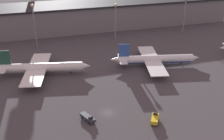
# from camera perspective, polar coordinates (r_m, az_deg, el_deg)

# --- Properties ---
(ground) EXTENTS (600.00, 600.00, 0.00)m
(ground) POSITION_cam_1_polar(r_m,az_deg,el_deg) (101.90, -0.85, -8.67)
(ground) COLOR #423F44
(terminal_building) EXTENTS (230.08, 29.05, 17.21)m
(terminal_building) POSITION_cam_1_polar(r_m,az_deg,el_deg) (191.96, -9.56, 10.52)
(terminal_building) COLOR slate
(terminal_building) RESTS_ON ground
(airplane_1) EXTENTS (45.09, 36.22, 12.24)m
(airplane_1) POSITION_cam_1_polar(r_m,az_deg,el_deg) (130.97, -14.45, 0.44)
(airplane_1) COLOR white
(airplane_1) RESTS_ON ground
(airplane_2) EXTENTS (43.74, 36.77, 11.45)m
(airplane_2) POSITION_cam_1_polar(r_m,az_deg,el_deg) (137.88, 8.61, 2.17)
(airplane_2) COLOR white
(airplane_2) RESTS_ON ground
(service_vehicle_0) EXTENTS (4.76, 5.96, 2.86)m
(service_vehicle_0) POSITION_cam_1_polar(r_m,az_deg,el_deg) (97.65, 8.71, -9.75)
(service_vehicle_0) COLOR gold
(service_vehicle_0) RESTS_ON ground
(service_vehicle_1) EXTENTS (4.61, 6.94, 2.47)m
(service_vehicle_1) POSITION_cam_1_polar(r_m,az_deg,el_deg) (97.78, -4.94, -9.60)
(service_vehicle_1) COLOR #282D38
(service_vehicle_1) RESTS_ON ground
(lamp_post_1) EXTENTS (1.80, 1.80, 25.07)m
(lamp_post_1) POSITION_cam_1_polar(r_m,az_deg,el_deg) (160.05, -15.57, 9.65)
(lamp_post_1) COLOR slate
(lamp_post_1) RESTS_ON ground
(lamp_post_2) EXTENTS (1.80, 1.80, 22.27)m
(lamp_post_2) POSITION_cam_1_polar(r_m,az_deg,el_deg) (167.72, 0.71, 10.73)
(lamp_post_2) COLOR slate
(lamp_post_2) RESTS_ON ground
(lamp_post_3) EXTENTS (1.80, 1.80, 25.94)m
(lamp_post_3) POSITION_cam_1_polar(r_m,az_deg,el_deg) (185.86, 14.65, 12.04)
(lamp_post_3) COLOR slate
(lamp_post_3) RESTS_ON ground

